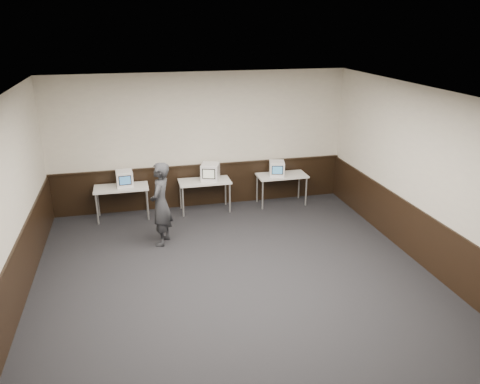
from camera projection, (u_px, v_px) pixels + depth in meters
name	position (u px, v px, depth m)	size (l,w,h in m)	color
floor	(240.00, 289.00, 7.91)	(8.00, 8.00, 0.00)	black
ceiling	(240.00, 99.00, 6.80)	(8.00, 8.00, 0.00)	white
back_wall	(201.00, 141.00, 11.00)	(7.00, 7.00, 0.00)	beige
front_wall	(357.00, 380.00, 3.70)	(7.00, 7.00, 0.00)	beige
right_wall	(436.00, 184.00, 8.11)	(8.00, 8.00, 0.00)	beige
wainscot_back	(202.00, 185.00, 11.36)	(6.98, 0.04, 1.00)	black
wainscot_left	(14.00, 290.00, 6.97)	(0.04, 7.98, 1.00)	black
wainscot_right	(426.00, 241.00, 8.49)	(0.04, 7.98, 1.00)	black
wainscot_rail	(202.00, 165.00, 11.17)	(6.98, 0.06, 0.04)	black
desk_left	(121.00, 190.00, 10.54)	(1.20, 0.60, 0.75)	silver
desk_center	(205.00, 183.00, 10.96)	(1.20, 0.60, 0.75)	silver
desk_right	(282.00, 177.00, 11.37)	(1.20, 0.60, 0.75)	silver
emac_left	(125.00, 179.00, 10.50)	(0.38, 0.41, 0.36)	white
emac_center	(210.00, 172.00, 10.90)	(0.52, 0.53, 0.40)	white
emac_right	(277.00, 169.00, 11.22)	(0.43, 0.44, 0.35)	white
person	(161.00, 204.00, 9.26)	(0.62, 0.41, 1.71)	#25262B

